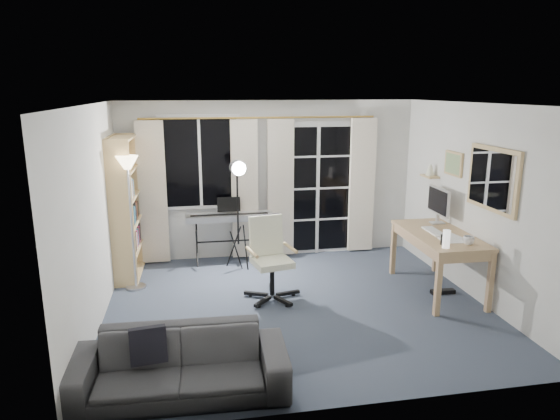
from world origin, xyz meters
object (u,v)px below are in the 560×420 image
object	(u,v)px
office_chair	(269,250)
mug	(469,239)
keyboard_piano	(229,218)
monitor	(439,202)
bookshelf	(123,212)
studio_light	(238,181)
sofa	(179,355)
desk	(439,240)
torchiere_lamp	(129,183)

from	to	relation	value
office_chair	mug	bearing A→B (deg)	-29.47
keyboard_piano	monitor	xyz separation A→B (m)	(2.73, -1.11, 0.37)
bookshelf	keyboard_piano	distance (m)	1.52
bookshelf	mug	xyz separation A→B (m)	(4.10, -1.77, -0.08)
monitor	mug	bearing A→B (deg)	-94.25
studio_light	sofa	distance (m)	3.21
desk	office_chair	bearing A→B (deg)	175.01
keyboard_piano	desk	world-z (taller)	keyboard_piano
studio_light	office_chair	bearing A→B (deg)	-84.05
bookshelf	keyboard_piano	xyz separation A→B (m)	(1.47, 0.29, -0.23)
studio_light	desk	bearing A→B (deg)	-36.37
torchiere_lamp	studio_light	bearing A→B (deg)	17.96
keyboard_piano	mug	distance (m)	3.35
sofa	bookshelf	bearing A→B (deg)	106.78
mug	sofa	bearing A→B (deg)	-160.48
office_chair	mug	xyz separation A→B (m)	(2.26, -0.75, 0.24)
bookshelf	mug	distance (m)	4.47
bookshelf	sofa	distance (m)	3.11
bookshelf	office_chair	xyz separation A→B (m)	(1.85, -1.03, -0.32)
torchiere_lamp	bookshelf	bearing A→B (deg)	108.63
keyboard_piano	office_chair	xyz separation A→B (m)	(0.38, -1.31, -0.10)
studio_light	mug	bearing A→B (deg)	-43.76
studio_light	monitor	size ratio (longest dim) A/B	2.90
desk	sofa	size ratio (longest dim) A/B	0.80
monitor	bookshelf	bearing A→B (deg)	170.46
studio_light	mug	distance (m)	3.12
monitor	mug	distance (m)	0.98
desk	studio_light	bearing A→B (deg)	153.96
desk	mug	bearing A→B (deg)	-77.15
desk	monitor	xyz separation A→B (m)	(0.20, 0.45, 0.39)
bookshelf	desk	bearing A→B (deg)	-16.47
keyboard_piano	sofa	xyz separation A→B (m)	(-0.71, -3.25, -0.34)
keyboard_piano	desk	distance (m)	2.98
monitor	office_chair	bearing A→B (deg)	-173.53
studio_light	desk	size ratio (longest dim) A/B	1.11
office_chair	monitor	distance (m)	2.41
studio_light	monitor	xyz separation A→B (m)	(2.62, -0.82, -0.23)
studio_light	sofa	xyz separation A→B (m)	(-0.82, -2.95, -0.95)
torchiere_lamp	sofa	distance (m)	2.77
keyboard_piano	sofa	world-z (taller)	keyboard_piano
bookshelf	monitor	distance (m)	4.28
bookshelf	torchiere_lamp	distance (m)	0.69
desk	sofa	bearing A→B (deg)	-151.00
studio_light	desk	distance (m)	2.81
studio_light	keyboard_piano	bearing A→B (deg)	101.47
bookshelf	sofa	size ratio (longest dim) A/B	1.05
keyboard_piano	studio_light	world-z (taller)	studio_light
keyboard_piano	mug	bearing A→B (deg)	-37.27
monitor	sofa	distance (m)	4.11
torchiere_lamp	monitor	world-z (taller)	torchiere_lamp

